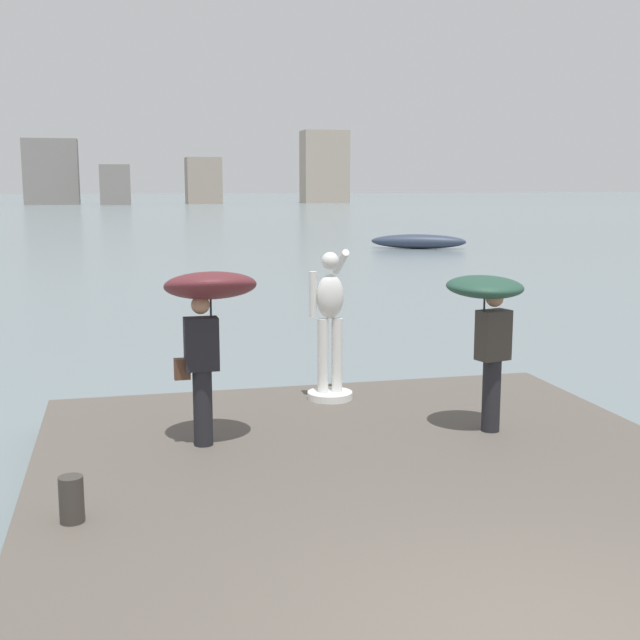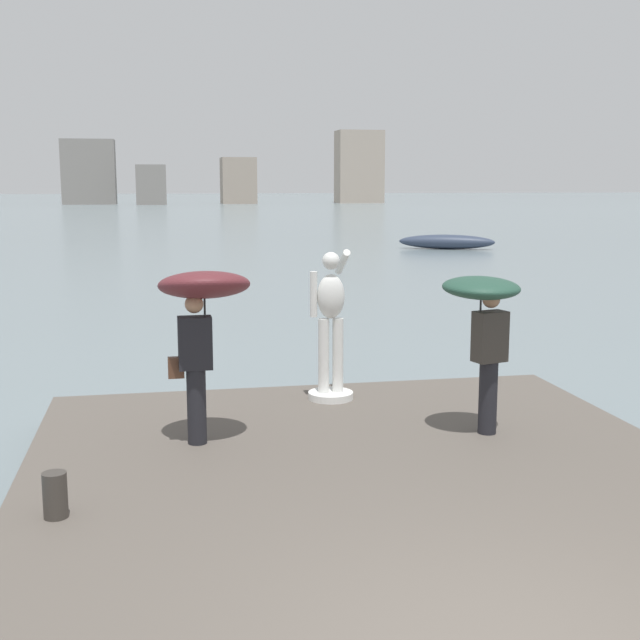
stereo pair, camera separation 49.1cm
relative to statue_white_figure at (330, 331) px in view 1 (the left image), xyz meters
The scene contains 8 objects.
ground_plane 33.52m from the statue_white_figure, 90.32° to the left, with size 400.00×400.00×0.00m, color slate.
pier 4.50m from the statue_white_figure, 92.49° to the right, with size 7.22×10.33×0.40m, color #564F47.
statue_white_figure is the anchor object (origin of this frame).
onlooker_left 2.53m from the statue_white_figure, 138.18° to the right, with size 1.05×1.09×2.07m.
onlooker_right 2.46m from the statue_white_figure, 53.25° to the right, with size 1.11×1.12×1.90m.
mooring_bollard 4.91m from the statue_white_figure, 132.26° to the right, with size 0.22×0.22×0.42m, color #38332D.
boat_mid 31.62m from the statue_white_figure, 67.59° to the left, with size 4.83×2.87×0.73m.
distant_skyline 119.27m from the statue_white_figure, 92.52° to the left, with size 74.01×9.34×11.33m.
Camera 1 is at (-2.57, -4.39, 3.38)m, focal length 46.73 mm.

